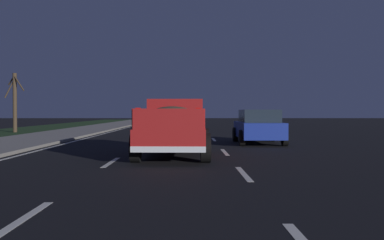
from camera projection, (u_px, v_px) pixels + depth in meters
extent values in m
plane|color=black|center=(182.00, 135.00, 27.40)|extent=(144.00, 144.00, 0.00)
cube|color=gray|center=(64.00, 134.00, 27.36)|extent=(108.00, 4.00, 0.12)
cube|color=silver|center=(244.00, 174.00, 10.11)|extent=(2.40, 0.14, 0.01)
cube|color=silver|center=(225.00, 152.00, 15.53)|extent=(2.40, 0.14, 0.01)
cube|color=silver|center=(214.00, 140.00, 22.50)|extent=(2.40, 0.14, 0.01)
cube|color=silver|center=(208.00, 134.00, 28.78)|extent=(2.40, 0.14, 0.01)
cube|color=silver|center=(205.00, 130.00, 35.19)|extent=(2.40, 0.14, 0.01)
cube|color=silver|center=(203.00, 127.00, 40.23)|extent=(2.40, 0.14, 0.01)
cube|color=silver|center=(201.00, 125.00, 45.96)|extent=(2.40, 0.14, 0.01)
cube|color=silver|center=(200.00, 124.00, 51.18)|extent=(2.40, 0.14, 0.01)
cube|color=silver|center=(199.00, 123.00, 56.80)|extent=(2.40, 0.14, 0.01)
cube|color=silver|center=(198.00, 122.00, 62.48)|extent=(2.40, 0.14, 0.01)
cube|color=silver|center=(197.00, 121.00, 69.34)|extent=(2.40, 0.14, 0.01)
cube|color=silver|center=(197.00, 120.00, 75.33)|extent=(2.40, 0.14, 0.01)
cube|color=silver|center=(19.00, 221.00, 5.70)|extent=(2.40, 0.14, 0.01)
cube|color=silver|center=(111.00, 162.00, 12.39)|extent=(2.40, 0.14, 0.01)
cube|color=silver|center=(134.00, 147.00, 17.60)|extent=(2.40, 0.14, 0.01)
cube|color=silver|center=(147.00, 139.00, 23.11)|extent=(2.40, 0.14, 0.01)
cube|color=silver|center=(155.00, 134.00, 28.58)|extent=(2.40, 0.14, 0.01)
cube|color=silver|center=(161.00, 130.00, 34.30)|extent=(2.40, 0.14, 0.01)
cube|color=silver|center=(165.00, 127.00, 40.29)|extent=(2.40, 0.14, 0.01)
cube|color=silver|center=(169.00, 125.00, 46.56)|extent=(2.40, 0.14, 0.01)
cube|color=silver|center=(171.00, 124.00, 52.70)|extent=(2.40, 0.14, 0.01)
cube|color=silver|center=(173.00, 123.00, 57.92)|extent=(2.40, 0.14, 0.01)
cube|color=silver|center=(174.00, 121.00, 64.55)|extent=(2.40, 0.14, 0.01)
cube|color=silver|center=(176.00, 121.00, 71.48)|extent=(2.40, 0.14, 0.01)
cube|color=silver|center=(177.00, 120.00, 77.56)|extent=(2.40, 0.14, 0.01)
cube|color=silver|center=(100.00, 135.00, 27.37)|extent=(108.00, 0.14, 0.01)
cube|color=maroon|center=(174.00, 136.00, 14.15)|extent=(5.46, 2.15, 0.60)
cube|color=maroon|center=(177.00, 112.00, 15.32)|extent=(2.21, 1.90, 0.90)
cube|color=#1E2833|center=(175.00, 111.00, 14.27)|extent=(0.08, 1.44, 0.50)
cube|color=maroon|center=(141.00, 118.00, 13.08)|extent=(3.03, 0.17, 0.56)
cube|color=maroon|center=(203.00, 118.00, 13.04)|extent=(3.03, 0.17, 0.56)
cube|color=maroon|center=(168.00, 119.00, 11.48)|extent=(0.13, 1.88, 0.56)
cube|color=silver|center=(168.00, 149.00, 11.49)|extent=(0.18, 2.00, 0.16)
cube|color=red|center=(138.00, 112.00, 11.50)|extent=(0.06, 0.14, 0.20)
cube|color=red|center=(198.00, 112.00, 11.47)|extent=(0.06, 0.14, 0.20)
ellipsoid|color=#4C422D|center=(172.00, 117.00, 13.06)|extent=(2.63, 1.59, 0.64)
sphere|color=silver|center=(162.00, 121.00, 13.57)|extent=(0.40, 0.40, 0.40)
sphere|color=beige|center=(181.00, 123.00, 12.45)|extent=(0.34, 0.34, 0.34)
cylinder|color=black|center=(150.00, 140.00, 15.96)|extent=(0.84, 0.28, 0.84)
cylinder|color=black|center=(205.00, 140.00, 15.91)|extent=(0.84, 0.28, 0.84)
cylinder|color=black|center=(136.00, 148.00, 12.39)|extent=(0.84, 0.28, 0.84)
cylinder|color=black|center=(206.00, 148.00, 12.35)|extent=(0.84, 0.28, 0.84)
cube|color=black|center=(182.00, 121.00, 37.10)|extent=(4.42, 1.86, 0.70)
cube|color=#1E2833|center=(182.00, 114.00, 36.84)|extent=(2.49, 1.62, 0.56)
cylinder|color=black|center=(172.00, 124.00, 38.61)|extent=(0.68, 0.22, 0.68)
cylinder|color=black|center=(192.00, 124.00, 38.59)|extent=(0.68, 0.22, 0.68)
cylinder|color=black|center=(170.00, 125.00, 35.62)|extent=(0.68, 0.22, 0.68)
cylinder|color=black|center=(192.00, 125.00, 35.60)|extent=(0.68, 0.22, 0.68)
cube|color=red|center=(181.00, 121.00, 34.95)|extent=(0.10, 1.51, 0.10)
cube|color=navy|center=(258.00, 130.00, 19.78)|extent=(4.42, 1.84, 0.70)
cube|color=#1E2833|center=(259.00, 116.00, 19.52)|extent=(2.48, 1.61, 0.56)
cylinder|color=black|center=(235.00, 134.00, 21.28)|extent=(0.68, 0.22, 0.68)
cylinder|color=black|center=(272.00, 134.00, 21.28)|extent=(0.68, 0.22, 0.68)
cylinder|color=black|center=(242.00, 138.00, 18.29)|extent=(0.68, 0.22, 0.68)
cylinder|color=black|center=(285.00, 138.00, 18.29)|extent=(0.68, 0.22, 0.68)
cube|color=red|center=(266.00, 131.00, 17.63)|extent=(0.09, 1.51, 0.10)
cylinder|color=#423323|center=(15.00, 103.00, 30.56)|extent=(0.28, 0.28, 4.17)
cylinder|color=#423323|center=(12.00, 80.00, 30.80)|extent=(0.58, 0.74, 0.80)
cylinder|color=#423323|center=(19.00, 83.00, 30.14)|extent=(0.81, 1.02, 1.20)
cylinder|color=#423323|center=(10.00, 88.00, 30.59)|extent=(0.19, 0.82, 1.39)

